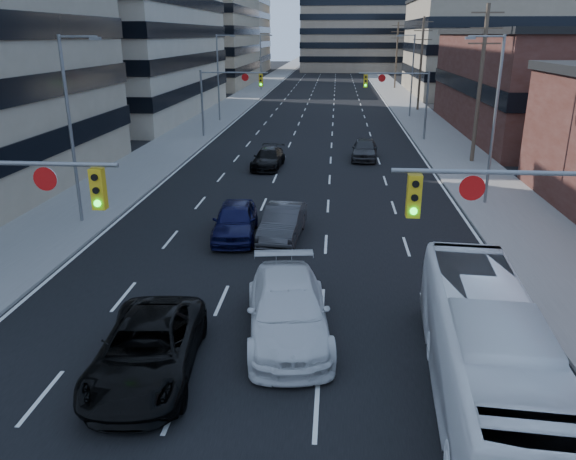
% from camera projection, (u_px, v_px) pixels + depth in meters
% --- Properties ---
extents(road_surface, '(18.00, 300.00, 0.02)m').
position_uv_depth(road_surface, '(328.00, 75.00, 130.90)').
color(road_surface, black).
rests_on(road_surface, ground).
extents(sidewalk_left, '(5.00, 300.00, 0.15)m').
position_uv_depth(sidewalk_left, '(279.00, 74.00, 131.78)').
color(sidewalk_left, slate).
rests_on(sidewalk_left, ground).
extents(sidewalk_right, '(5.00, 300.00, 0.15)m').
position_uv_depth(sidewalk_right, '(377.00, 75.00, 129.97)').
color(sidewalk_right, slate).
rests_on(sidewalk_right, ground).
extents(office_left_far, '(20.00, 30.00, 16.00)m').
position_uv_depth(office_left_far, '(194.00, 40.00, 101.94)').
color(office_left_far, gray).
rests_on(office_left_far, ground).
extents(storefront_right_mid, '(20.00, 30.00, 9.00)m').
position_uv_depth(storefront_right_mid, '(572.00, 85.00, 52.26)').
color(storefront_right_mid, '#472119').
rests_on(storefront_right_mid, ground).
extents(office_right_far, '(22.00, 28.00, 14.00)m').
position_uv_depth(office_right_far, '(485.00, 48.00, 87.10)').
color(office_right_far, gray).
rests_on(office_right_far, ground).
extents(bg_block_left, '(24.00, 24.00, 20.00)m').
position_uv_depth(bg_block_left, '(217.00, 30.00, 139.22)').
color(bg_block_left, '#ADA089').
rests_on(bg_block_left, ground).
extents(bg_block_right, '(22.00, 22.00, 12.00)m').
position_uv_depth(bg_block_right, '(471.00, 48.00, 126.39)').
color(bg_block_right, gray).
rests_on(bg_block_right, ground).
extents(signal_near_right, '(6.59, 0.33, 6.00)m').
position_uv_depth(signal_near_right, '(546.00, 231.00, 14.12)').
color(signal_near_right, slate).
rests_on(signal_near_right, ground).
extents(signal_far_left, '(6.09, 0.33, 6.00)m').
position_uv_depth(signal_far_left, '(227.00, 90.00, 50.13)').
color(signal_far_left, slate).
rests_on(signal_far_left, ground).
extents(signal_far_right, '(6.09, 0.33, 6.00)m').
position_uv_depth(signal_far_right, '(401.00, 91.00, 48.91)').
color(signal_far_right, slate).
rests_on(signal_far_right, ground).
extents(utility_pole_block, '(2.20, 0.28, 11.00)m').
position_uv_depth(utility_pole_block, '(480.00, 82.00, 39.61)').
color(utility_pole_block, '#4C3D2D').
rests_on(utility_pole_block, ground).
extents(utility_pole_midblock, '(2.20, 0.28, 11.00)m').
position_uv_depth(utility_pole_midblock, '(421.00, 62.00, 67.83)').
color(utility_pole_midblock, '#4C3D2D').
rests_on(utility_pole_midblock, ground).
extents(utility_pole_distant, '(2.20, 0.28, 11.00)m').
position_uv_depth(utility_pole_distant, '(397.00, 54.00, 96.05)').
color(utility_pole_distant, '#4C3D2D').
rests_on(utility_pole_distant, ground).
extents(streetlight_left_near, '(2.03, 0.22, 9.00)m').
position_uv_depth(streetlight_left_near, '(73.00, 122.00, 26.58)').
color(streetlight_left_near, slate).
rests_on(streetlight_left_near, ground).
extents(streetlight_left_mid, '(2.03, 0.22, 9.00)m').
position_uv_depth(streetlight_left_mid, '(219.00, 74.00, 59.50)').
color(streetlight_left_mid, slate).
rests_on(streetlight_left_mid, ground).
extents(streetlight_left_far, '(2.03, 0.22, 9.00)m').
position_uv_depth(streetlight_left_far, '(262.00, 60.00, 92.42)').
color(streetlight_left_far, slate).
rests_on(streetlight_left_far, ground).
extents(streetlight_right_near, '(2.03, 0.22, 9.00)m').
position_uv_depth(streetlight_right_near, '(492.00, 113.00, 29.64)').
color(streetlight_right_near, slate).
rests_on(streetlight_right_near, ground).
extents(streetlight_right_far, '(2.03, 0.22, 9.00)m').
position_uv_depth(streetlight_right_far, '(411.00, 72.00, 62.57)').
color(streetlight_right_far, slate).
rests_on(streetlight_right_far, ground).
extents(black_pickup, '(3.12, 5.92, 1.59)m').
position_uv_depth(black_pickup, '(147.00, 349.00, 15.44)').
color(black_pickup, black).
rests_on(black_pickup, ground).
extents(white_van, '(3.28, 6.40, 1.78)m').
position_uv_depth(white_van, '(288.00, 310.00, 17.46)').
color(white_van, silver).
rests_on(white_van, ground).
extents(transit_bus, '(3.11, 10.43, 2.86)m').
position_uv_depth(transit_bus, '(487.00, 356.00, 13.95)').
color(transit_bus, white).
rests_on(transit_bus, ground).
extents(sedan_blue, '(2.33, 4.97, 1.65)m').
position_uv_depth(sedan_blue, '(235.00, 220.00, 26.05)').
color(sedan_blue, black).
rests_on(sedan_blue, ground).
extents(sedan_grey_center, '(2.02, 4.77, 1.53)m').
position_uv_depth(sedan_grey_center, '(283.00, 223.00, 25.93)').
color(sedan_grey_center, '#2E2D2F').
rests_on(sedan_grey_center, ground).
extents(sedan_black_far, '(2.23, 4.83, 1.37)m').
position_uv_depth(sedan_black_far, '(268.00, 158.00, 39.73)').
color(sedan_black_far, black).
rests_on(sedan_black_far, ground).
extents(sedan_grey_right, '(2.18, 4.77, 1.58)m').
position_uv_depth(sedan_grey_right, '(365.00, 149.00, 42.40)').
color(sedan_grey_right, '#2E2E30').
rests_on(sedan_grey_right, ground).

